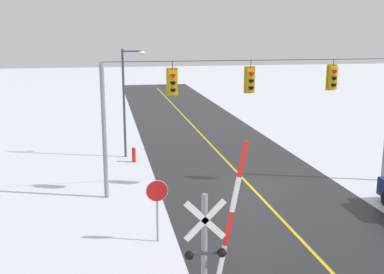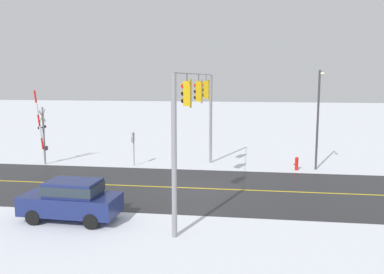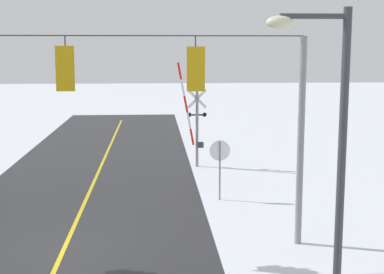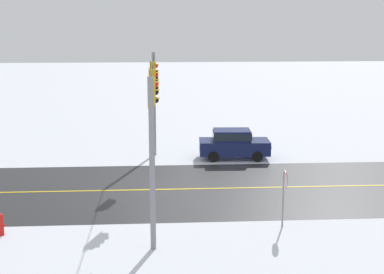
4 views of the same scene
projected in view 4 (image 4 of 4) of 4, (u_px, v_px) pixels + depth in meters
ground_plane at (154, 190)px, 26.71m from camera, size 160.00×160.00×0.00m
road_asphalt at (29, 192)px, 26.34m from camera, size 9.00×80.00×0.01m
lane_centre_line at (29, 192)px, 26.34m from camera, size 0.14×72.00×0.01m
signal_span at (153, 103)px, 25.78m from camera, size 14.20×0.47×6.22m
stop_sign at (284, 186)px, 21.58m from camera, size 0.80×0.09×2.35m
parked_car_navy at (233, 143)px, 32.47m from camera, size 1.96×4.26×1.74m
fire_hydrant at (1, 224)px, 21.01m from camera, size 0.24×0.31×0.88m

